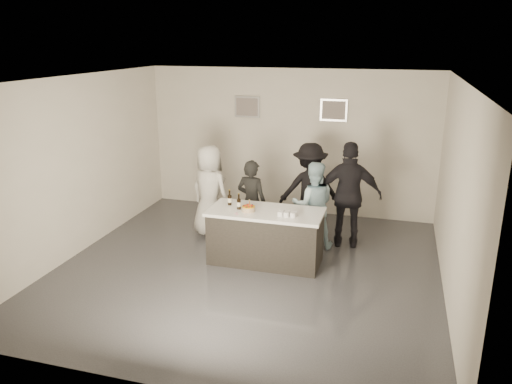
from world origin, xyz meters
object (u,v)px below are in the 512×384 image
at_px(person_guest_left, 210,191).
at_px(person_guest_back, 309,189).
at_px(beer_bottle_a, 230,198).
at_px(cake, 248,209).
at_px(person_main_black, 252,202).
at_px(person_guest_right, 349,195).
at_px(bar_counter, 266,236).
at_px(beer_bottle_b, 239,202).
at_px(person_main_blue, 313,205).

bearing_deg(person_guest_left, person_guest_back, -139.90).
bearing_deg(person_guest_left, beer_bottle_a, 151.10).
distance_m(cake, person_main_black, 0.86).
bearing_deg(person_guest_right, person_main_black, 5.37).
bearing_deg(person_guest_left, person_main_black, -170.51).
xyz_separation_m(bar_counter, person_main_black, (-0.45, 0.72, 0.32)).
xyz_separation_m(cake, beer_bottle_a, (-0.39, 0.22, 0.09)).
xyz_separation_m(person_main_black, person_guest_right, (1.68, 0.34, 0.17)).
relative_size(bar_counter, cake, 8.68).
distance_m(beer_bottle_b, person_main_blue, 1.42).
relative_size(person_main_blue, person_guest_left, 0.91).
height_order(beer_bottle_b, person_guest_back, person_guest_back).
xyz_separation_m(beer_bottle_a, beer_bottle_b, (0.21, -0.16, 0.00)).
distance_m(beer_bottle_b, person_guest_right, 2.00).
distance_m(beer_bottle_a, person_guest_right, 2.11).
xyz_separation_m(cake, person_main_black, (-0.19, 0.82, -0.16)).
relative_size(beer_bottle_b, person_guest_back, 0.15).
relative_size(beer_bottle_a, beer_bottle_b, 1.00).
relative_size(person_guest_left, person_guest_right, 0.90).
bearing_deg(person_main_black, cake, 114.40).
xyz_separation_m(beer_bottle_a, person_guest_right, (1.88, 0.94, -0.08)).
relative_size(cake, person_guest_back, 0.12).
distance_m(cake, person_guest_right, 1.89).
bearing_deg(beer_bottle_a, person_guest_right, 26.66).
bearing_deg(person_main_black, person_guest_right, -157.27).
xyz_separation_m(beer_bottle_b, person_guest_left, (-0.87, 0.94, -0.17)).
height_order(cake, person_guest_back, person_guest_back).
bearing_deg(person_guest_left, cake, 157.39).
bearing_deg(person_main_black, beer_bottle_b, 102.21).
height_order(bar_counter, person_guest_left, person_guest_left).
distance_m(beer_bottle_a, person_guest_back, 1.79).
bearing_deg(person_main_black, person_main_blue, -161.42).
height_order(beer_bottle_a, person_main_black, person_main_black).
distance_m(bar_counter, person_guest_right, 1.69).
relative_size(beer_bottle_b, person_main_blue, 0.17).
distance_m(bar_counter, person_main_black, 0.91).
bearing_deg(beer_bottle_a, person_guest_left, 130.36).
xyz_separation_m(bar_counter, beer_bottle_b, (-0.44, -0.05, 0.58)).
bearing_deg(person_guest_left, person_guest_right, -155.53).
relative_size(beer_bottle_a, person_guest_right, 0.14).
xyz_separation_m(person_main_black, person_guest_left, (-0.86, 0.17, 0.08)).
bearing_deg(person_guest_right, person_main_blue, 12.57).
distance_m(cake, beer_bottle_b, 0.21).
height_order(cake, beer_bottle_b, beer_bottle_b).
xyz_separation_m(person_guest_left, person_guest_back, (1.76, 0.62, 0.01)).
bearing_deg(person_main_blue, person_guest_back, -87.90).
xyz_separation_m(bar_counter, person_guest_left, (-1.32, 0.89, 0.41)).
distance_m(beer_bottle_b, person_main_black, 0.81).
distance_m(bar_counter, person_main_blue, 1.11).
distance_m(person_guest_left, person_guest_back, 1.87).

